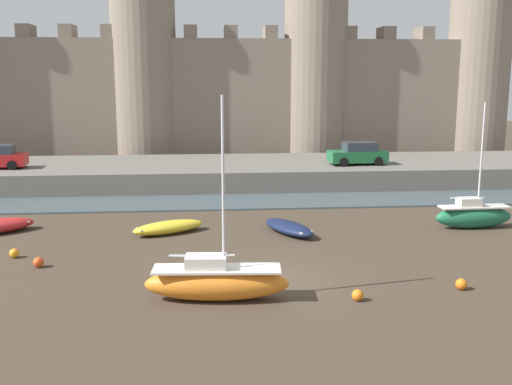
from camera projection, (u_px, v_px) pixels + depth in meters
ground_plane at (269, 280)px, 23.07m from camera, size 160.00×160.00×0.00m
water_channel at (244, 202)px, 37.27m from camera, size 80.00×4.50×0.10m
quay_road at (238, 172)px, 44.22m from camera, size 56.92×10.00×1.50m
castle at (231, 83)px, 52.54m from camera, size 51.08×6.16×19.41m
rowboat_foreground_centre at (168, 227)px, 29.89m from camera, size 3.87×2.77×0.63m
sailboat_foreground_left at (216, 281)px, 20.93m from camera, size 5.14×1.67×7.13m
sailboat_midflat_left at (473, 215)px, 30.89m from camera, size 4.10×1.23×6.46m
rowboat_near_channel_right at (289, 227)px, 29.85m from camera, size 2.85×3.86×0.61m
mooring_buoy_mid_mud at (14, 253)px, 25.87m from camera, size 0.41×0.41×0.41m
mooring_buoy_off_centre at (39, 262)px, 24.57m from camera, size 0.44×0.44×0.44m
mooring_buoy_near_shore at (461, 284)px, 22.02m from camera, size 0.42×0.42×0.42m
mooring_buoy_near_channel at (358, 295)px, 20.91m from camera, size 0.41×0.41×0.41m
car_quay_west at (358, 154)px, 42.82m from camera, size 4.21×2.09×1.62m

